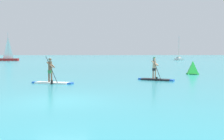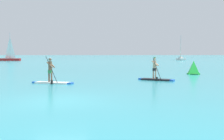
{
  "view_description": "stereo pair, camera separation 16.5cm",
  "coord_description": "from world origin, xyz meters",
  "views": [
    {
      "loc": [
        1.98,
        -12.2,
        2.16
      ],
      "look_at": [
        2.56,
        7.2,
        0.9
      ],
      "focal_mm": 43.09,
      "sensor_mm": 36.0,
      "label": 1
    },
    {
      "loc": [
        2.15,
        -12.21,
        2.16
      ],
      "look_at": [
        2.56,
        7.2,
        0.9
      ],
      "focal_mm": 43.09,
      "sensor_mm": 36.0,
      "label": 2
    }
  ],
  "objects": [
    {
      "name": "ground",
      "position": [
        0.0,
        0.0,
        0.0
      ],
      "size": [
        440.0,
        440.0,
        0.0
      ],
      "primitive_type": "plane",
      "color": "teal"
    },
    {
      "name": "paddleboarder_mid_center",
      "position": [
        -1.68,
        6.63,
        0.39
      ],
      "size": [
        3.03,
        1.37,
        1.98
      ],
      "rotation": [
        0.0,
        0.0,
        -0.29
      ],
      "color": "white",
      "rests_on": "ground"
    },
    {
      "name": "race_marker_buoy",
      "position": [
        10.85,
        14.34,
        0.6
      ],
      "size": [
        1.49,
        1.49,
        1.35
      ],
      "color": "green",
      "rests_on": "ground"
    },
    {
      "name": "sailboat_left_horizon",
      "position": [
        -23.17,
        59.18,
        1.01
      ],
      "size": [
        5.27,
        1.52,
        7.41
      ],
      "rotation": [
        0.0,
        0.0,
        6.24
      ],
      "color": "#A51E1E",
      "rests_on": "ground"
    },
    {
      "name": "paddleboarder_far_right",
      "position": [
        6.01,
        8.59,
        0.37
      ],
      "size": [
        2.7,
        1.77,
        1.84
      ],
      "rotation": [
        0.0,
        0.0,
        -0.51
      ],
      "color": "black",
      "rests_on": "ground"
    },
    {
      "name": "sailboat_right_horizon",
      "position": [
        23.24,
        63.66,
        0.95
      ],
      "size": [
        1.39,
        5.13,
        6.97
      ],
      "rotation": [
        0.0,
        0.0,
        1.62
      ],
      "color": "white",
      "rests_on": "ground"
    }
  ]
}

